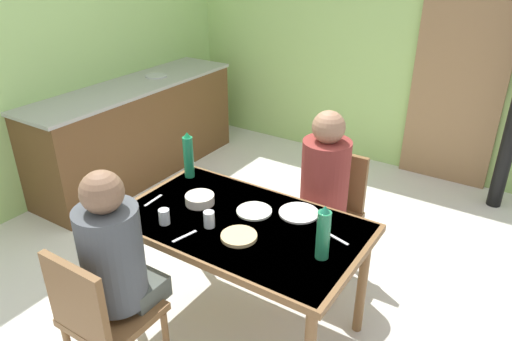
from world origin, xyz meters
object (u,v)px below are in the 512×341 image
at_px(dining_table, 241,234).
at_px(person_near_diner, 114,253).
at_px(water_bottle_green_far, 188,156).
at_px(kitchen_counter, 137,130).
at_px(chair_far_diner, 330,209).
at_px(water_bottle_green_near, 323,234).
at_px(serving_bowl_center, 200,199).
at_px(chair_near_diner, 100,315).
at_px(person_far_diner, 324,179).

bearing_deg(dining_table, person_near_diner, -116.38).
bearing_deg(dining_table, water_bottle_green_far, 155.53).
xyz_separation_m(person_near_diner, water_bottle_green_far, (-0.28, 0.89, 0.10)).
distance_m(kitchen_counter, chair_far_diner, 2.25).
relative_size(kitchen_counter, person_near_diner, 2.86).
relative_size(water_bottle_green_near, serving_bowl_center, 1.70).
distance_m(dining_table, chair_near_diner, 0.83).
relative_size(kitchen_counter, water_bottle_green_near, 7.62).
relative_size(chair_far_diner, serving_bowl_center, 5.12).
height_order(chair_near_diner, serving_bowl_center, chair_near_diner).
bearing_deg(person_near_diner, chair_near_diner, -90.00).
bearing_deg(dining_table, chair_near_diner, -112.11).
bearing_deg(water_bottle_green_far, chair_far_diner, 31.78).
bearing_deg(person_near_diner, dining_table, 63.62).
relative_size(person_far_diner, water_bottle_green_near, 2.66).
relative_size(chair_near_diner, water_bottle_green_near, 3.01).
bearing_deg(chair_near_diner, person_far_diner, 69.79).
xyz_separation_m(dining_table, serving_bowl_center, (-0.31, 0.03, 0.11)).
bearing_deg(dining_table, serving_bowl_center, 174.16).
height_order(kitchen_counter, dining_table, kitchen_counter).
xyz_separation_m(person_near_diner, serving_bowl_center, (-0.01, 0.65, -0.02)).
xyz_separation_m(chair_far_diner, water_bottle_green_far, (-0.79, -0.49, 0.38)).
bearing_deg(serving_bowl_center, water_bottle_green_near, -5.52).
xyz_separation_m(water_bottle_green_far, serving_bowl_center, (0.27, -0.24, -0.12)).
bearing_deg(water_bottle_green_near, chair_far_diner, 111.13).
bearing_deg(water_bottle_green_far, serving_bowl_center, -40.61).
height_order(kitchen_counter, water_bottle_green_far, water_bottle_green_far).
relative_size(dining_table, person_near_diner, 1.76).
height_order(chair_far_diner, water_bottle_green_near, water_bottle_green_near).
distance_m(kitchen_counter, person_near_diner, 2.48).
xyz_separation_m(kitchen_counter, water_bottle_green_far, (1.43, -0.89, 0.43)).
bearing_deg(water_bottle_green_near, water_bottle_green_far, 163.97).
bearing_deg(person_far_diner, person_near_diner, 67.77).
bearing_deg(person_near_diner, person_far_diner, 67.77).
distance_m(chair_far_diner, water_bottle_green_near, 0.94).
bearing_deg(chair_near_diner, person_near_diner, 90.00).
distance_m(dining_table, water_bottle_green_far, 0.68).
relative_size(dining_table, person_far_diner, 1.76).
bearing_deg(chair_far_diner, person_near_diner, 69.79).
bearing_deg(dining_table, person_far_diner, 72.18).
distance_m(kitchen_counter, serving_bowl_center, 2.06).
bearing_deg(serving_bowl_center, person_far_diner, 48.89).
bearing_deg(serving_bowl_center, chair_far_diner, 54.70).
xyz_separation_m(kitchen_counter, person_near_diner, (1.71, -1.77, 0.33)).
xyz_separation_m(dining_table, water_bottle_green_near, (0.51, -0.05, 0.21)).
height_order(person_near_diner, water_bottle_green_near, person_near_diner).
height_order(kitchen_counter, person_far_diner, person_far_diner).
bearing_deg(water_bottle_green_near, kitchen_counter, 154.53).
bearing_deg(water_bottle_green_far, dining_table, -24.47).
bearing_deg(person_near_diner, kitchen_counter, 133.93).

